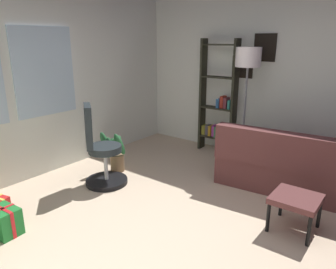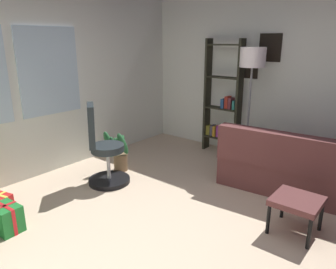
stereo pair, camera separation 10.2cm
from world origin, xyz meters
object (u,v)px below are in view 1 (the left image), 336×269
couch (311,167)px  footstool (296,201)px  gift_box_green (4,221)px  office_chair (100,154)px  potted_plant (114,152)px  bookshelf (218,104)px  floor_lamp (248,65)px

couch → footstool: couch is taller
gift_box_green → office_chair: 1.40m
potted_plant → footstool: bearing=-88.4°
gift_box_green → office_chair: bearing=4.8°
couch → bookshelf: bearing=73.5°
bookshelf → gift_box_green: bearing=172.6°
bookshelf → potted_plant: size_ratio=3.02×
bookshelf → potted_plant: 1.94m
gift_box_green → couch: bearing=-35.5°
gift_box_green → floor_lamp: 3.67m
office_chair → couch: bearing=-54.3°
office_chair → floor_lamp: bearing=-31.8°
footstool → office_chair: (-0.47, 2.38, 0.11)m
gift_box_green → footstool: bearing=-51.0°
couch → gift_box_green: 3.67m
couch → floor_lamp: floor_lamp is taller
office_chair → footstool: bearing=-78.8°
floor_lamp → bookshelf: bearing=67.1°
couch → footstool: size_ratio=4.62×
footstool → potted_plant: 2.56m
gift_box_green → potted_plant: bearing=9.1°
footstool → bookshelf: bookshelf is taller
gift_box_green → floor_lamp: floor_lamp is taller
bookshelf → potted_plant: bookshelf is taller
couch → bookshelf: size_ratio=1.10×
footstool → potted_plant: bearing=91.6°
couch → floor_lamp: size_ratio=1.18×
floor_lamp → couch: bearing=-102.9°
footstool → bookshelf: size_ratio=0.24×
gift_box_green → bookshelf: 3.58m
bookshelf → footstool: bearing=-132.1°
couch → footstool: 1.15m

